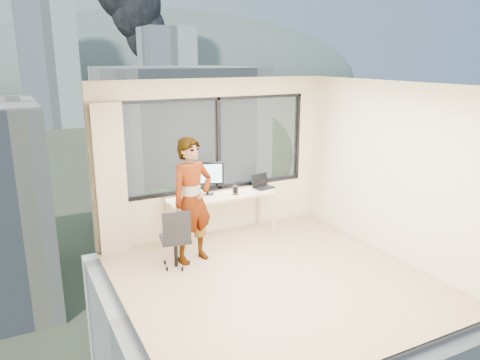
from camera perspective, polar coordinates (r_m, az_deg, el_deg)
floor at (r=6.45m, az=4.14°, el=-12.00°), size 4.00×4.00×0.01m
ceiling at (r=5.76m, az=4.63°, el=11.72°), size 4.00×4.00×0.01m
wall_front at (r=4.49m, az=17.87°, el=-7.01°), size 4.00×0.01×2.60m
wall_left at (r=5.26m, az=-14.63°, el=-3.51°), size 0.01×4.00×2.60m
wall_right at (r=7.19m, az=18.11°, el=1.20°), size 0.01×4.00×2.60m
window_wall at (r=7.68m, az=-3.08°, el=4.47°), size 3.30×0.16×1.55m
curtain at (r=7.12m, az=-15.74°, el=0.00°), size 0.45×0.14×2.30m
desk at (r=7.65m, az=-2.26°, el=-4.47°), size 1.80×0.60×0.75m
chair at (r=6.64m, az=-8.03°, el=-7.00°), size 0.54×0.54×0.90m
person at (r=6.66m, az=-5.93°, el=-2.57°), size 0.76×0.59×1.85m
monitor at (r=7.50m, az=-4.08°, el=0.25°), size 0.54×0.31×0.54m
game_console at (r=7.52m, az=-5.88°, el=-1.60°), size 0.34×0.30×0.07m
laptop at (r=7.87m, az=2.98°, el=-0.25°), size 0.39×0.41×0.21m
cellphone at (r=7.52m, az=-0.55°, el=-1.77°), size 0.11×0.06×0.01m
pen_cup at (r=7.61m, az=-0.58°, el=-1.16°), size 0.09×0.09×0.11m
handbag at (r=8.04m, az=2.26°, el=0.08°), size 0.30×0.19×0.21m
exterior_ground at (r=126.07m, az=-25.60°, el=5.83°), size 400.00×400.00×0.04m
near_bldg_b at (r=46.32m, az=-7.66°, el=3.77°), size 14.00×13.00×16.00m
near_bldg_c at (r=48.11m, az=17.44°, el=-0.04°), size 12.00×10.00×10.00m
far_tower_b at (r=125.40m, az=-22.66°, el=13.02°), size 13.00×13.00×30.00m
far_tower_c at (r=152.69m, az=-9.00°, el=13.36°), size 15.00×15.00×26.00m
hill_b at (r=341.26m, az=-9.69°, el=11.96°), size 300.00×220.00×96.00m
tree_b at (r=26.98m, az=-9.13°, el=-12.62°), size 7.60×7.60×9.00m
tree_c at (r=52.76m, az=1.99°, el=1.94°), size 8.40×8.40×10.00m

